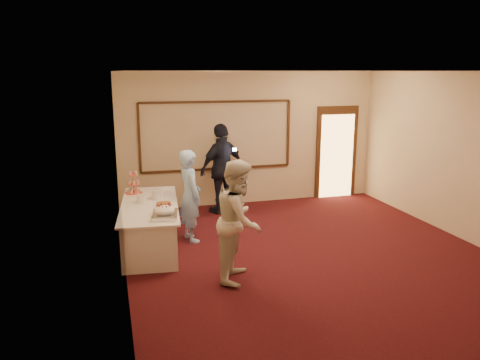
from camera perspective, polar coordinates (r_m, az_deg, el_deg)
The scene contains 14 objects.
floor at distance 7.92m, azimuth 8.84°, elevation -9.28°, with size 7.00×7.00×0.00m, color black.
room_walls at distance 7.40m, azimuth 9.39°, elevation 5.39°, with size 6.04×7.04×3.02m.
wall_molding at distance 10.46m, azimuth -2.82°, elevation 5.41°, with size 3.45×0.04×1.55m.
doorway at distance 11.55m, azimuth 11.66°, elevation 3.27°, with size 1.05×0.07×2.20m.
buffet_table at distance 8.32m, azimuth -10.88°, elevation -5.42°, with size 1.21×2.55×0.77m.
pavlova_tray at distance 7.41m, azimuth -9.13°, elevation -3.87°, with size 0.45×0.58×0.19m.
cupcake_stand at distance 8.95m, azimuth -12.84°, elevation -0.54°, with size 0.32×0.32×0.46m.
plate_stack_a at distance 8.27m, azimuth -11.90°, elevation -2.28°, with size 0.17×0.17×0.15m.
plate_stack_b at distance 8.48m, azimuth -9.99°, elevation -1.72°, with size 0.21×0.21×0.17m.
tart at distance 8.03m, azimuth -9.27°, elevation -2.97°, with size 0.29×0.29×0.06m.
man at distance 8.38m, azimuth -6.13°, elevation -1.93°, with size 0.61×0.40×1.67m, color #95C2F6.
woman at distance 6.79m, azimuth -0.09°, elevation -4.94°, with size 0.87×0.68×1.78m, color white.
guest at distance 10.00m, azimuth -2.17°, elevation 1.39°, with size 1.13×0.47×1.93m, color black.
camera_flash at distance 9.74m, azimuth -0.66°, elevation 3.74°, with size 0.07×0.04×0.05m, color white.
Camera 1 is at (-3.13, -6.64, 2.99)m, focal length 35.00 mm.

